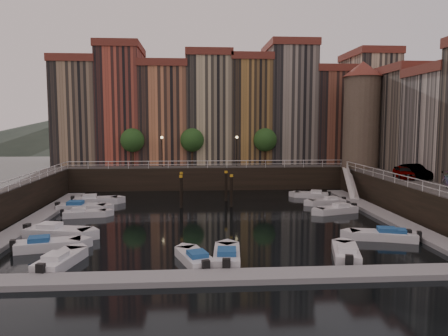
{
  "coord_description": "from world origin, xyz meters",
  "views": [
    {
      "loc": [
        -1.97,
        -41.13,
        9.01
      ],
      "look_at": [
        1.31,
        4.0,
        4.25
      ],
      "focal_mm": 35.0,
      "sensor_mm": 36.0,
      "label": 1
    }
  ],
  "objects": [
    {
      "name": "ground",
      "position": [
        0.0,
        0.0,
        0.0
      ],
      "size": [
        200.0,
        200.0,
        0.0
      ],
      "primitive_type": "plane",
      "color": "black",
      "rests_on": "ground"
    },
    {
      "name": "boat_near_2",
      "position": [
        0.21,
        -13.69,
        0.36
      ],
      "size": [
        2.06,
        4.7,
        1.06
      ],
      "rotation": [
        0.0,
        0.0,
        1.48
      ],
      "color": "silver",
      "rests_on": "ground"
    },
    {
      "name": "far_terrace",
      "position": [
        3.31,
        23.5,
        10.95
      ],
      "size": [
        48.7,
        10.3,
        17.5
      ],
      "color": "#92795D",
      "rests_on": "quay_far"
    },
    {
      "name": "quay_far",
      "position": [
        0.0,
        26.0,
        1.5
      ],
      "size": [
        80.0,
        20.0,
        3.0
      ],
      "primitive_type": "cube",
      "color": "black",
      "rests_on": "ground"
    },
    {
      "name": "boat_right_2",
      "position": [
        12.37,
        0.68,
        0.34
      ],
      "size": [
        4.55,
        2.84,
        1.02
      ],
      "rotation": [
        0.0,
        0.0,
        3.46
      ],
      "color": "silver",
      "rests_on": "ground"
    },
    {
      "name": "boat_left_1",
      "position": [
        -12.66,
        -6.79,
        0.41
      ],
      "size": [
        5.43,
        2.93,
        1.21
      ],
      "rotation": [
        0.0,
        0.0,
        -0.21
      ],
      "color": "silver",
      "rests_on": "ground"
    },
    {
      "name": "car_a",
      "position": [
        20.22,
        2.99,
        3.68
      ],
      "size": [
        2.38,
        4.21,
        1.35
      ],
      "primitive_type": "imported",
      "rotation": [
        0.0,
        0.0,
        -0.21
      ],
      "color": "gray",
      "rests_on": "quay_right"
    },
    {
      "name": "boat_right_3",
      "position": [
        12.79,
        5.11,
        0.32
      ],
      "size": [
        4.24,
        2.05,
        0.95
      ],
      "rotation": [
        0.0,
        0.0,
        3.29
      ],
      "color": "silver",
      "rests_on": "ground"
    },
    {
      "name": "railings",
      "position": [
        0.0,
        4.88,
        3.79
      ],
      "size": [
        36.08,
        34.04,
        0.52
      ],
      "color": "white",
      "rests_on": "ground"
    },
    {
      "name": "boat_right_4",
      "position": [
        12.4,
        9.71,
        0.33
      ],
      "size": [
        4.3,
        2.85,
        0.97
      ],
      "rotation": [
        0.0,
        0.0,
        2.78
      ],
      "color": "silver",
      "rests_on": "ground"
    },
    {
      "name": "boat_right_1",
      "position": [
        12.47,
        -9.16,
        0.35
      ],
      "size": [
        4.58,
        2.52,
        1.03
      ],
      "rotation": [
        0.0,
        0.0,
        2.91
      ],
      "color": "silver",
      "rests_on": "ground"
    },
    {
      "name": "boat_near_0",
      "position": [
        -10.33,
        -13.87,
        0.35
      ],
      "size": [
        2.55,
        4.68,
        1.05
      ],
      "rotation": [
        0.0,
        0.0,
        1.35
      ],
      "color": "silver",
      "rests_on": "ground"
    },
    {
      "name": "boat_left_4",
      "position": [
        -12.83,
        7.47,
        0.38
      ],
      "size": [
        5.06,
        2.51,
        1.14
      ],
      "rotation": [
        0.0,
        0.0,
        0.16
      ],
      "color": "silver",
      "rests_on": "ground"
    },
    {
      "name": "boat_near_3",
      "position": [
        8.17,
        -13.58,
        0.35
      ],
      "size": [
        2.63,
        4.58,
        1.03
      ],
      "rotation": [
        0.0,
        0.0,
        1.32
      ],
      "color": "silver",
      "rests_on": "ground"
    },
    {
      "name": "mooring_pilings",
      "position": [
        -0.6,
        6.17,
        1.65
      ],
      "size": [
        5.74,
        4.11,
        3.78
      ],
      "color": "black",
      "rests_on": "ground"
    },
    {
      "name": "promenade_trees",
      "position": [
        -1.33,
        18.2,
        6.58
      ],
      "size": [
        21.2,
        3.2,
        5.2
      ],
      "color": "black",
      "rests_on": "quay_far"
    },
    {
      "name": "boat_near_1",
      "position": [
        -1.84,
        -13.94,
        0.33
      ],
      "size": [
        2.72,
        4.37,
        0.98
      ],
      "rotation": [
        0.0,
        0.0,
        1.89
      ],
      "color": "silver",
      "rests_on": "ground"
    },
    {
      "name": "corner_tower",
      "position": [
        20.0,
        14.5,
        10.19
      ],
      "size": [
        5.2,
        5.2,
        13.8
      ],
      "color": "#6B5B4C",
      "rests_on": "quay_right"
    },
    {
      "name": "car_b",
      "position": [
        21.39,
        2.61,
        3.77
      ],
      "size": [
        3.04,
        4.93,
        1.53
      ],
      "primitive_type": "imported",
      "rotation": [
        0.0,
        0.0,
        0.33
      ],
      "color": "gray",
      "rests_on": "quay_right"
    },
    {
      "name": "dock_right",
      "position": [
        16.2,
        -1.0,
        0.17
      ],
      "size": [
        2.0,
        28.0,
        0.35
      ],
      "primitive_type": "cube",
      "color": "gray",
      "rests_on": "ground"
    },
    {
      "name": "boat_left_0",
      "position": [
        -12.33,
        -10.15,
        0.36
      ],
      "size": [
        4.77,
        2.64,
        1.07
      ],
      "rotation": [
        0.0,
        0.0,
        0.23
      ],
      "color": "silver",
      "rests_on": "ground"
    },
    {
      "name": "gangway",
      "position": [
        17.1,
        10.0,
        1.92
      ],
      "size": [
        2.78,
        8.32,
        3.73
      ],
      "color": "white",
      "rests_on": "ground"
    },
    {
      "name": "mountains",
      "position": [
        1.72,
        110.0,
        7.92
      ],
      "size": [
        145.0,
        100.0,
        18.0
      ],
      "color": "#2D382D",
      "rests_on": "ground"
    },
    {
      "name": "boat_left_2",
      "position": [
        -12.39,
        0.74,
        0.32
      ],
      "size": [
        4.25,
        2.1,
        0.95
      ],
      "rotation": [
        0.0,
        0.0,
        0.16
      ],
      "color": "silver",
      "rests_on": "ground"
    },
    {
      "name": "street_lamps",
      "position": [
        -1.0,
        17.2,
        5.9
      ],
      "size": [
        10.36,
        0.36,
        4.18
      ],
      "color": "black",
      "rests_on": "quay_far"
    },
    {
      "name": "boat_right_0",
      "position": [
        13.2,
        -9.43,
        0.33
      ],
      "size": [
        4.33,
        2.82,
        0.98
      ],
      "rotation": [
        0.0,
        0.0,
        2.79
      ],
      "color": "silver",
      "rests_on": "ground"
    },
    {
      "name": "boat_left_3",
      "position": [
        -13.32,
        3.36,
        0.39
      ],
      "size": [
        5.05,
        2.07,
        1.15
      ],
      "rotation": [
        0.0,
        0.0,
        -0.06
      ],
      "color": "silver",
      "rests_on": "ground"
    },
    {
      "name": "dock_left",
      "position": [
        -16.2,
        -1.0,
        0.17
      ],
      "size": [
        2.0,
        28.0,
        0.35
      ],
      "primitive_type": "cube",
      "color": "gray",
      "rests_on": "ground"
    },
    {
      "name": "dock_near",
      "position": [
        0.0,
        -17.0,
        0.17
      ],
      "size": [
        30.0,
        2.0,
        0.35
      ],
      "primitive_type": "cube",
      "color": "gray",
      "rests_on": "ground"
    }
  ]
}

